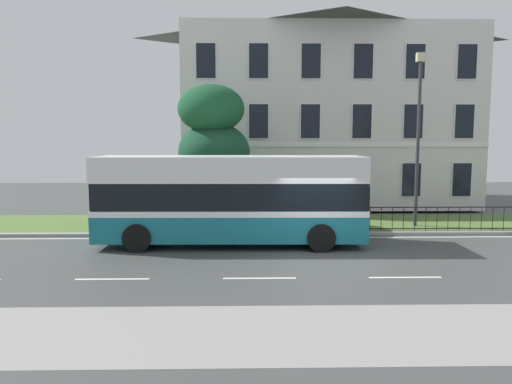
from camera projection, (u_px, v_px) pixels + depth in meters
ground_plane at (318, 255)px, 15.75m from camera, size 60.00×56.00×0.18m
georgian_townhouse at (321, 108)px, 28.81m from camera, size 15.90×9.94×11.08m
iron_verge_railing at (359, 218)px, 19.25m from camera, size 13.62×0.04×0.97m
evergreen_tree at (215, 163)px, 20.99m from camera, size 3.94×3.94×6.02m
single_decker_bus at (231, 198)px, 17.21m from camera, size 9.48×2.86×3.18m
street_lamp_post at (418, 129)px, 20.00m from camera, size 0.36×0.24×7.20m
litter_bin at (300, 214)px, 20.05m from camera, size 0.46×0.46×1.09m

